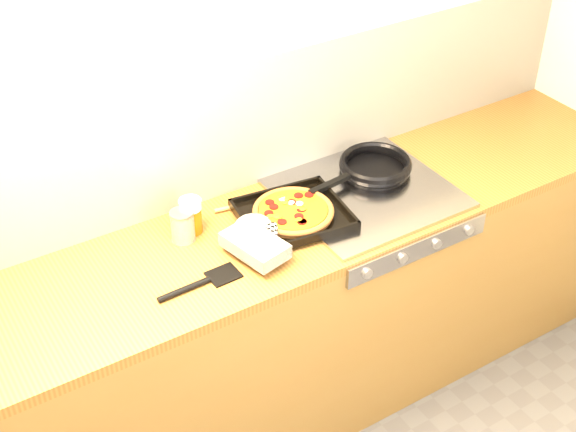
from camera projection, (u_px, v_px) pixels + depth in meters
room_shell at (217, 135)px, 2.80m from camera, size 3.20×3.20×3.20m
counter_run at (263, 329)px, 3.01m from camera, size 3.20×0.62×0.90m
stovetop at (366, 193)px, 2.94m from camera, size 0.60×0.56×0.02m
pizza_on_tray at (282, 220)px, 2.74m from camera, size 0.50×0.41×0.06m
frying_pan at (374, 166)px, 3.02m from camera, size 0.47×0.30×0.05m
tomato_can at (183, 226)px, 2.69m from camera, size 0.09×0.09×0.12m
juice_glass at (191, 216)px, 2.72m from camera, size 0.10×0.10×0.13m
wooden_spoon at (262, 201)px, 2.89m from camera, size 0.30×0.09×0.02m
black_spatula at (201, 283)px, 2.53m from camera, size 0.28×0.09×0.02m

